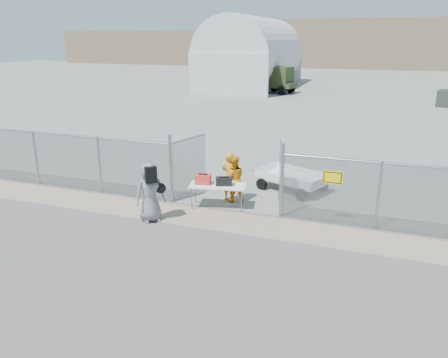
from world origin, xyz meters
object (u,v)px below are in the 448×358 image
at_px(folding_table, 218,196).
at_px(utility_trailer, 292,180).
at_px(security_worker_right, 234,179).
at_px(visitor, 150,192).
at_px(security_worker_left, 230,177).

height_order(folding_table, utility_trailer, folding_table).
height_order(folding_table, security_worker_right, security_worker_right).
relative_size(folding_table, security_worker_right, 1.14).
bearing_deg(security_worker_right, folding_table, 38.62).
distance_m(folding_table, utility_trailer, 3.39).
relative_size(security_worker_right, visitor, 0.87).
xyz_separation_m(folding_table, security_worker_right, (0.33, 0.74, 0.44)).
bearing_deg(visitor, security_worker_right, 8.90).
distance_m(security_worker_left, visitor, 3.16).
distance_m(folding_table, security_worker_left, 0.93).
bearing_deg(security_worker_right, security_worker_left, -33.32).
relative_size(visitor, utility_trailer, 0.58).
height_order(folding_table, visitor, visitor).
relative_size(folding_table, security_worker_left, 1.06).
relative_size(security_worker_left, security_worker_right, 1.07).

